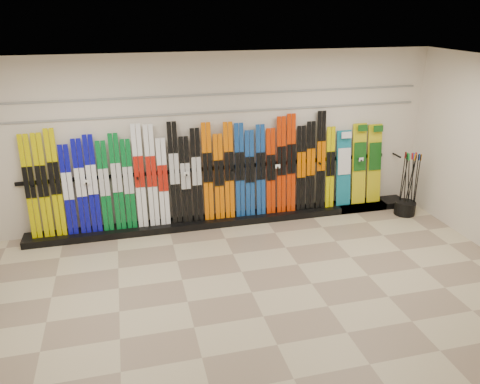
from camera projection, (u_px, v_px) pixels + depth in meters
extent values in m
plane|color=gray|center=(252.00, 292.00, 6.45)|extent=(8.00, 8.00, 0.00)
plane|color=beige|center=(214.00, 141.00, 8.15)|extent=(8.00, 0.00, 8.00)
plane|color=silver|center=(254.00, 70.00, 5.34)|extent=(8.00, 8.00, 0.00)
cube|color=black|center=(230.00, 219.00, 8.53)|extent=(8.00, 0.40, 0.12)
cube|color=#C7BD00|center=(30.00, 187.00, 7.48)|extent=(0.17, 0.19, 1.72)
cube|color=#C7BD00|center=(43.00, 186.00, 7.52)|extent=(0.17, 0.19, 1.72)
cube|color=#C7BD00|center=(55.00, 183.00, 7.56)|extent=(0.17, 0.19, 1.79)
cube|color=#0B0B92|center=(68.00, 190.00, 7.64)|extent=(0.17, 0.17, 1.52)
cube|color=#0B0B92|center=(81.00, 187.00, 7.67)|extent=(0.17, 0.18, 1.60)
cube|color=#0B0B92|center=(93.00, 184.00, 7.71)|extent=(0.17, 0.18, 1.65)
cube|color=#066324|center=(105.00, 187.00, 7.76)|extent=(0.17, 0.17, 1.54)
cube|color=#066324|center=(117.00, 182.00, 7.80)|extent=(0.17, 0.18, 1.65)
cube|color=#066324|center=(129.00, 185.00, 7.85)|extent=(0.17, 0.17, 1.54)
cube|color=white|center=(139.00, 177.00, 7.86)|extent=(0.17, 0.19, 1.78)
cube|color=white|center=(152.00, 176.00, 7.91)|extent=(0.17, 0.19, 1.76)
cube|color=white|center=(163.00, 182.00, 7.99)|extent=(0.17, 0.17, 1.52)
cube|color=black|center=(174.00, 174.00, 8.00)|extent=(0.17, 0.19, 1.78)
cube|color=black|center=(186.00, 180.00, 8.08)|extent=(0.17, 0.17, 1.52)
cube|color=black|center=(197.00, 176.00, 8.10)|extent=(0.17, 0.18, 1.65)
cube|color=#DD6402|center=(208.00, 172.00, 8.14)|extent=(0.17, 0.19, 1.74)
cube|color=#DD6402|center=(219.00, 177.00, 8.21)|extent=(0.17, 0.17, 1.53)
cube|color=#DD6402|center=(229.00, 171.00, 8.23)|extent=(0.17, 0.19, 1.72)
cube|color=navy|center=(240.00, 171.00, 8.27)|extent=(0.17, 0.19, 1.69)
cube|color=navy|center=(250.00, 174.00, 8.34)|extent=(0.17, 0.17, 1.56)
cube|color=navy|center=(261.00, 170.00, 8.37)|extent=(0.17, 0.18, 1.65)
cube|color=#C02A03|center=(271.00, 172.00, 8.42)|extent=(0.17, 0.17, 1.57)
cube|color=#C02A03|center=(281.00, 166.00, 8.44)|extent=(0.17, 0.19, 1.77)
cube|color=#C02A03|center=(291.00, 164.00, 8.48)|extent=(0.17, 0.20, 1.80)
cube|color=black|center=(301.00, 169.00, 8.56)|extent=(0.17, 0.17, 1.58)
cube|color=black|center=(311.00, 166.00, 8.59)|extent=(0.17, 0.18, 1.65)
cube|color=black|center=(321.00, 161.00, 8.61)|extent=(0.17, 0.20, 1.82)
cube|color=#C7BD00|center=(330.00, 168.00, 8.69)|extent=(0.17, 0.17, 1.53)
cube|color=#14728C|center=(344.00, 168.00, 8.82)|extent=(0.29, 0.22, 1.42)
cube|color=gold|center=(359.00, 164.00, 8.88)|extent=(0.28, 0.24, 1.54)
cube|color=gold|center=(374.00, 164.00, 8.96)|extent=(0.28, 0.23, 1.50)
cylinder|color=black|center=(405.00, 208.00, 8.85)|extent=(0.39, 0.39, 0.25)
cylinder|color=black|center=(408.00, 184.00, 8.70)|extent=(0.15, 0.03, 1.17)
cylinder|color=black|center=(411.00, 185.00, 8.64)|extent=(0.05, 0.13, 1.18)
cylinder|color=black|center=(415.00, 184.00, 8.66)|extent=(0.09, 0.05, 1.18)
cylinder|color=black|center=(405.00, 184.00, 8.65)|extent=(0.11, 0.02, 1.18)
cylinder|color=black|center=(402.00, 182.00, 8.76)|extent=(0.03, 0.03, 1.18)
cylinder|color=black|center=(417.00, 185.00, 8.63)|extent=(0.07, 0.07, 1.18)
cylinder|color=black|center=(410.00, 183.00, 8.70)|extent=(0.16, 0.04, 1.17)
cylinder|color=black|center=(403.00, 183.00, 8.72)|extent=(0.03, 0.12, 1.18)
cylinder|color=black|center=(412.00, 183.00, 8.73)|extent=(0.14, 0.03, 1.18)
cube|color=gray|center=(214.00, 112.00, 7.95)|extent=(7.60, 0.02, 0.03)
cube|color=gray|center=(213.00, 95.00, 7.84)|extent=(7.60, 0.02, 0.03)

